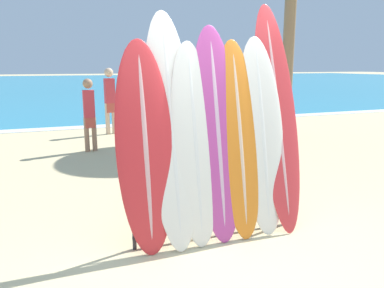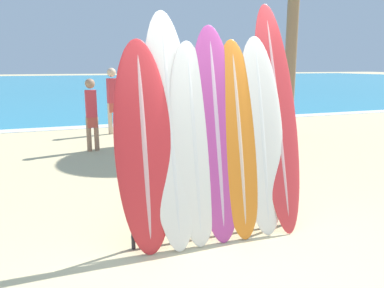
{
  "view_description": "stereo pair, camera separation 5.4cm",
  "coord_description": "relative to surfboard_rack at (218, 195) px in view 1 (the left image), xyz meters",
  "views": [
    {
      "loc": [
        -1.51,
        -2.74,
        1.82
      ],
      "look_at": [
        0.09,
        1.52,
        0.86
      ],
      "focal_mm": 35.0,
      "sensor_mm": 36.0,
      "label": 1
    },
    {
      "loc": [
        -1.46,
        -2.76,
        1.82
      ],
      "look_at": [
        0.09,
        1.52,
        0.86
      ],
      "focal_mm": 35.0,
      "sensor_mm": 36.0,
      "label": 2
    }
  ],
  "objects": [
    {
      "name": "surfboard_rack",
      "position": [
        0.0,
        0.0,
        0.0
      ],
      "size": [
        1.88,
        0.04,
        0.84
      ],
      "color": "#28282D",
      "rests_on": "ground_plane"
    },
    {
      "name": "surfboard_slot_1",
      "position": [
        -0.5,
        0.06,
        0.73
      ],
      "size": [
        0.52,
        0.67,
        2.38
      ],
      "color": "silver",
      "rests_on": "ground_plane"
    },
    {
      "name": "person_far_left",
      "position": [
        -0.14,
        6.64,
        0.5
      ],
      "size": [
        0.29,
        0.23,
        1.75
      ],
      "rotation": [
        0.0,
        0.0,
        0.19
      ],
      "color": "beige",
      "rests_on": "ground_plane"
    },
    {
      "name": "person_near_water",
      "position": [
        2.07,
        4.73,
        0.41
      ],
      "size": [
        0.26,
        0.21,
        1.59
      ],
      "rotation": [
        0.0,
        0.0,
        2.87
      ],
      "color": "#A87A5B",
      "rests_on": "ground_plane"
    },
    {
      "name": "ocean_water",
      "position": [
        -0.09,
        37.27,
        -0.45
      ],
      "size": [
        120.0,
        60.0,
        0.01
      ],
      "color": "teal",
      "rests_on": "ground_plane"
    },
    {
      "name": "surfboard_slot_3",
      "position": [
        -0.01,
        0.03,
        0.66
      ],
      "size": [
        0.54,
        0.56,
        2.24
      ],
      "color": "#B23D8E",
      "rests_on": "ground_plane"
    },
    {
      "name": "person_mid_beach",
      "position": [
        -0.87,
        4.69,
        0.39
      ],
      "size": [
        0.26,
        0.21,
        1.55
      ],
      "rotation": [
        0.0,
        0.0,
        0.06
      ],
      "color": "#A87A5B",
      "rests_on": "ground_plane"
    },
    {
      "name": "surfboard_slot_2",
      "position": [
        -0.27,
        0.01,
        0.58
      ],
      "size": [
        0.49,
        0.53,
        2.07
      ],
      "color": "silver",
      "rests_on": "ground_plane"
    },
    {
      "name": "surfboard_slot_5",
      "position": [
        0.52,
        0.02,
        0.61
      ],
      "size": [
        0.54,
        0.54,
        2.14
      ],
      "color": "silver",
      "rests_on": "ground_plane"
    },
    {
      "name": "surfboard_slot_4",
      "position": [
        0.24,
        0.01,
        0.59
      ],
      "size": [
        0.49,
        0.55,
        2.1
      ],
      "color": "orange",
      "rests_on": "ground_plane"
    },
    {
      "name": "ground_plane",
      "position": [
        -0.09,
        -0.72,
        -0.46
      ],
      "size": [
        160.0,
        160.0,
        0.0
      ],
      "primitive_type": "plane",
      "color": "beige"
    },
    {
      "name": "surfboard_slot_6",
      "position": [
        0.76,
        0.1,
        0.8
      ],
      "size": [
        0.49,
        0.78,
        2.52
      ],
      "color": "red",
      "rests_on": "ground_plane"
    },
    {
      "name": "surfboard_slot_0",
      "position": [
        -0.78,
        0.01,
        0.58
      ],
      "size": [
        0.57,
        0.49,
        2.08
      ],
      "color": "red",
      "rests_on": "ground_plane"
    }
  ]
}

